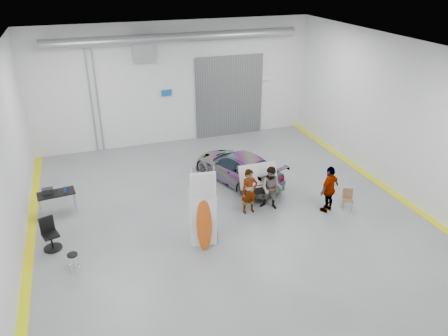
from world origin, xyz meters
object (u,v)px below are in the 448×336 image
object	(u,v)px
person_b	(272,188)
surfboard_display	(205,217)
folding_chair_near	(210,235)
folding_chair_far	(347,203)
shop_stool	(74,263)
office_chair	(51,235)
person_a	(249,191)
person_c	(329,189)
work_table	(54,193)
sedan_car	(238,167)

from	to	relation	value
person_b	surfboard_display	xyz separation A→B (m)	(-3.08, -1.67, 0.34)
folding_chair_near	folding_chair_far	xyz separation A→B (m)	(5.54, 0.38, -0.02)
shop_stool	office_chair	world-z (taller)	office_chair
person_a	person_b	distance (m)	0.89
folding_chair_near	shop_stool	xyz separation A→B (m)	(-4.33, -0.13, 0.05)
folding_chair_near	surfboard_display	bearing A→B (deg)	-171.79
person_c	office_chair	distance (m)	9.80
person_a	folding_chair_far	world-z (taller)	person_a
person_c	work_table	xyz separation A→B (m)	(-9.62, 3.14, -0.09)
work_table	sedan_car	bearing A→B (deg)	1.94
sedan_car	person_c	distance (m)	4.12
person_b	person_a	bearing A→B (deg)	-144.44
sedan_car	person_b	distance (m)	2.56
folding_chair_far	person_c	bearing A→B (deg)	-164.20
folding_chair_near	work_table	size ratio (longest dim) A/B	0.62
person_a	folding_chair_near	size ratio (longest dim) A/B	2.03
person_b	shop_stool	size ratio (longest dim) A/B	2.63
person_b	office_chair	xyz separation A→B (m)	(-7.81, -0.01, -0.37)
sedan_car	folding_chair_near	xyz separation A→B (m)	(-2.46, -3.91, -0.38)
folding_chair_far	work_table	distance (m)	10.90
person_a	surfboard_display	xyz separation A→B (m)	(-2.19, -1.67, 0.32)
person_c	work_table	distance (m)	10.12
sedan_car	person_a	bearing A→B (deg)	58.60
work_table	surfboard_display	bearing A→B (deg)	-40.65
sedan_car	office_chair	world-z (taller)	sedan_car
person_a	folding_chair_near	world-z (taller)	person_a
shop_stool	office_chair	distance (m)	1.64
folding_chair_near	folding_chair_far	world-z (taller)	folding_chair_near
person_a	folding_chair_near	xyz separation A→B (m)	(-1.95, -1.38, -0.60)
folding_chair_far	work_table	xyz separation A→B (m)	(-10.38, 3.27, 0.58)
sedan_car	office_chair	xyz separation A→B (m)	(-7.43, -2.54, -0.17)
folding_chair_near	work_table	world-z (taller)	work_table
person_c	folding_chair_near	distance (m)	4.85
shop_stool	person_b	bearing A→B (deg)	11.91
folding_chair_near	shop_stool	size ratio (longest dim) A/B	1.33
sedan_car	office_chair	size ratio (longest dim) A/B	4.07
work_table	office_chair	xyz separation A→B (m)	(-0.13, -2.29, -0.35)
sedan_car	shop_stool	size ratio (longest dim) A/B	6.89
folding_chair_far	shop_stool	size ratio (longest dim) A/B	1.21
folding_chair_far	shop_stool	distance (m)	9.88
person_a	surfboard_display	bearing A→B (deg)	-145.78
shop_stool	work_table	distance (m)	3.86
surfboard_display	shop_stool	bearing A→B (deg)	-173.71
person_b	folding_chair_far	size ratio (longest dim) A/B	2.17
person_c	folding_chair_far	world-z (taller)	person_c
person_c	sedan_car	bearing A→B (deg)	-81.67
office_chair	sedan_car	bearing A→B (deg)	1.37
person_a	sedan_car	bearing A→B (deg)	75.67
sedan_car	office_chair	bearing A→B (deg)	-1.22
office_chair	person_a	bearing A→B (deg)	-17.40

